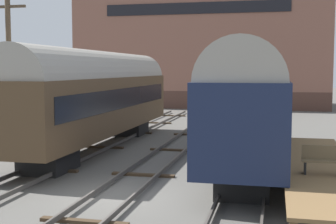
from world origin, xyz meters
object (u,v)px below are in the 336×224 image
(bench, at_px, (325,159))
(utility_pole, at_px, (9,71))
(train_car_navy, at_px, (252,98))
(train_car_brown, at_px, (98,93))

(bench, xyz_separation_m, utility_pole, (-13.63, 4.28, 2.77))
(train_car_navy, distance_m, utility_pole, 11.24)
(train_car_navy, bearing_deg, bench, -66.16)
(train_car_brown, relative_size, bench, 12.66)
(bench, bearing_deg, train_car_brown, 142.50)
(bench, distance_m, utility_pole, 14.56)
(train_car_brown, height_order, utility_pole, utility_pole)
(train_car_brown, distance_m, utility_pole, 5.06)
(train_car_brown, height_order, bench, train_car_brown)
(train_car_navy, height_order, utility_pole, utility_pole)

